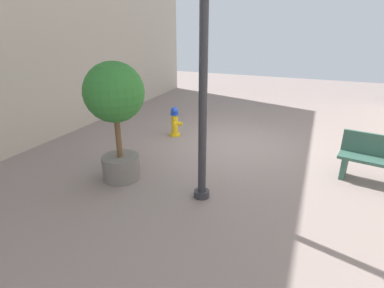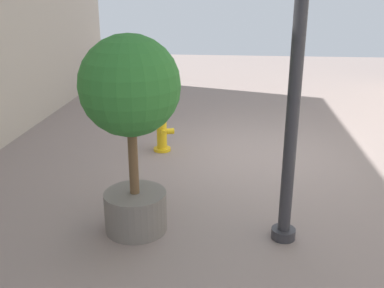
{
  "view_description": "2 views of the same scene",
  "coord_description": "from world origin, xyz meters",
  "px_view_note": "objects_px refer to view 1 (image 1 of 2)",
  "views": [
    {
      "loc": [
        -1.85,
        7.17,
        2.9
      ],
      "look_at": [
        0.41,
        1.78,
        0.59
      ],
      "focal_mm": 28.18,
      "sensor_mm": 36.0,
      "label": 1
    },
    {
      "loc": [
        0.45,
        7.33,
        2.78
      ],
      "look_at": [
        1.03,
        1.31,
        0.62
      ],
      "focal_mm": 41.49,
      "sensor_mm": 36.0,
      "label": 2
    }
  ],
  "objects_px": {
    "planter_tree": "(115,105)",
    "street_lamp": "(204,49)",
    "bench_near": "(380,160)",
    "fire_hydrant": "(175,122)"
  },
  "relations": [
    {
      "from": "fire_hydrant",
      "to": "bench_near",
      "type": "xyz_separation_m",
      "value": [
        -4.83,
        0.94,
        0.07
      ]
    },
    {
      "from": "bench_near",
      "to": "street_lamp",
      "type": "distance_m",
      "value": 4.05
    },
    {
      "from": "planter_tree",
      "to": "street_lamp",
      "type": "relative_size",
      "value": 0.56
    },
    {
      "from": "fire_hydrant",
      "to": "street_lamp",
      "type": "xyz_separation_m",
      "value": [
        -1.87,
        2.76,
        2.16
      ]
    },
    {
      "from": "street_lamp",
      "to": "bench_near",
      "type": "bearing_deg",
      "value": -148.44
    },
    {
      "from": "bench_near",
      "to": "planter_tree",
      "type": "height_order",
      "value": "planter_tree"
    },
    {
      "from": "bench_near",
      "to": "street_lamp",
      "type": "height_order",
      "value": "street_lamp"
    },
    {
      "from": "planter_tree",
      "to": "street_lamp",
      "type": "bearing_deg",
      "value": 178.73
    },
    {
      "from": "fire_hydrant",
      "to": "bench_near",
      "type": "distance_m",
      "value": 4.92
    },
    {
      "from": "fire_hydrant",
      "to": "planter_tree",
      "type": "xyz_separation_m",
      "value": [
        -0.12,
        2.72,
        1.11
      ]
    }
  ]
}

